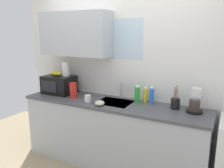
% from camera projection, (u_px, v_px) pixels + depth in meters
% --- Properties ---
extents(kitchen_wall_assembly, '(3.32, 0.42, 2.50)m').
position_uv_depth(kitchen_wall_assembly, '(113.00, 64.00, 3.30)').
color(kitchen_wall_assembly, white).
rests_on(kitchen_wall_assembly, ground).
extents(counter_unit, '(2.55, 0.63, 0.90)m').
position_uv_depth(counter_unit, '(112.00, 133.00, 3.17)').
color(counter_unit, '#B2B7BC').
rests_on(counter_unit, ground).
extents(sink_faucet, '(0.03, 0.03, 0.22)m').
position_uv_depth(sink_faucet, '(121.00, 90.00, 3.25)').
color(sink_faucet, '#B2B5BA').
rests_on(sink_faucet, counter_unit).
extents(microwave, '(0.46, 0.35, 0.27)m').
position_uv_depth(microwave, '(59.00, 85.00, 3.51)').
color(microwave, black).
rests_on(microwave, counter_unit).
extents(banana_bunch, '(0.20, 0.11, 0.07)m').
position_uv_depth(banana_bunch, '(56.00, 73.00, 3.50)').
color(banana_bunch, gold).
rests_on(banana_bunch, microwave).
extents(paper_towel_roll, '(0.11, 0.11, 0.22)m').
position_uv_depth(paper_towel_roll, '(66.00, 69.00, 3.46)').
color(paper_towel_roll, white).
rests_on(paper_towel_roll, microwave).
extents(coffee_maker, '(0.19, 0.21, 0.28)m').
position_uv_depth(coffee_maker, '(195.00, 103.00, 2.68)').
color(coffee_maker, black).
rests_on(coffee_maker, counter_unit).
extents(dish_soap_bottle_green, '(0.07, 0.07, 0.25)m').
position_uv_depth(dish_soap_bottle_green, '(137.00, 94.00, 3.03)').
color(dish_soap_bottle_green, green).
rests_on(dish_soap_bottle_green, counter_unit).
extents(dish_soap_bottle_yellow, '(0.06, 0.06, 0.22)m').
position_uv_depth(dish_soap_bottle_yellow, '(145.00, 94.00, 3.06)').
color(dish_soap_bottle_yellow, yellow).
rests_on(dish_soap_bottle_yellow, counter_unit).
extents(dish_soap_bottle_blue, '(0.06, 0.06, 0.24)m').
position_uv_depth(dish_soap_bottle_blue, '(152.00, 95.00, 3.00)').
color(dish_soap_bottle_blue, blue).
rests_on(dish_soap_bottle_blue, counter_unit).
extents(cereal_canister, '(0.10, 0.10, 0.22)m').
position_uv_depth(cereal_canister, '(73.00, 90.00, 3.28)').
color(cereal_canister, red).
rests_on(cereal_canister, counter_unit).
extents(mug_white, '(0.08, 0.08, 0.09)m').
position_uv_depth(mug_white, '(88.00, 99.00, 3.08)').
color(mug_white, white).
rests_on(mug_white, counter_unit).
extents(utensil_crock, '(0.11, 0.11, 0.29)m').
position_uv_depth(utensil_crock, '(175.00, 103.00, 2.80)').
color(utensil_crock, black).
rests_on(utensil_crock, counter_unit).
extents(small_bowl, '(0.13, 0.13, 0.06)m').
position_uv_depth(small_bowl, '(100.00, 103.00, 2.93)').
color(small_bowl, beige).
rests_on(small_bowl, counter_unit).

